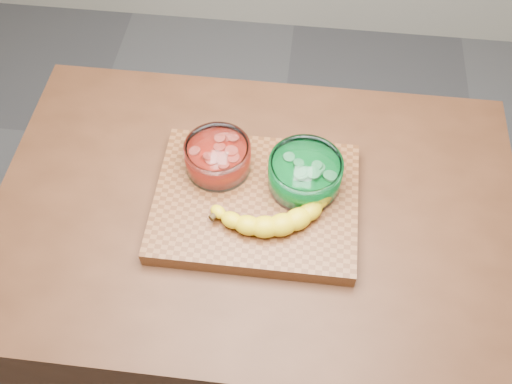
# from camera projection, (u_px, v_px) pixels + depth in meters

# --- Properties ---
(ground) EXTENTS (3.50, 3.50, 0.00)m
(ground) POSITION_uv_depth(u_px,v_px,m) (256.00, 344.00, 2.04)
(ground) COLOR #58585C
(ground) RESTS_ON ground
(counter) EXTENTS (1.20, 0.80, 0.90)m
(counter) POSITION_uv_depth(u_px,v_px,m) (256.00, 291.00, 1.66)
(counter) COLOR #492716
(counter) RESTS_ON ground
(cutting_board) EXTENTS (0.45, 0.35, 0.04)m
(cutting_board) POSITION_uv_depth(u_px,v_px,m) (256.00, 202.00, 1.28)
(cutting_board) COLOR brown
(cutting_board) RESTS_ON counter
(bowl_red) EXTENTS (0.15, 0.15, 0.07)m
(bowl_red) POSITION_uv_depth(u_px,v_px,m) (218.00, 157.00, 1.28)
(bowl_red) COLOR white
(bowl_red) RESTS_ON cutting_board
(bowl_green) EXTENTS (0.16, 0.16, 0.08)m
(bowl_green) POSITION_uv_depth(u_px,v_px,m) (305.00, 174.00, 1.25)
(bowl_green) COLOR white
(bowl_green) RESTS_ON cutting_board
(banana) EXTENTS (0.30, 0.19, 0.04)m
(banana) POSITION_uv_depth(u_px,v_px,m) (272.00, 204.00, 1.23)
(banana) COLOR yellow
(banana) RESTS_ON cutting_board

